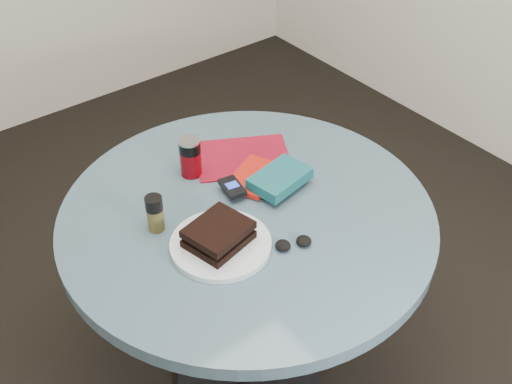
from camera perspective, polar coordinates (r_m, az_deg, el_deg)
ground at (r=2.26m, az=-0.62°, el=-16.26°), size 4.00×4.00×0.00m
table at (r=1.81m, az=-0.75°, el=-5.62°), size 1.00×1.00×0.75m
plate at (r=1.60m, az=-3.16°, el=-4.69°), size 0.30×0.30×0.02m
sandwich at (r=1.57m, az=-3.36°, el=-3.76°), size 0.17×0.15×0.05m
soda_can at (r=1.80m, az=-5.85°, el=3.10°), size 0.08×0.08×0.11m
pepper_grinder at (r=1.63m, az=-8.97°, el=-1.87°), size 0.05×0.05×0.10m
magazine at (r=1.89m, az=-1.16°, el=3.09°), size 0.33×0.31×0.00m
red_book at (r=1.80m, az=-0.16°, el=1.37°), size 0.20×0.17×0.01m
novel at (r=1.75m, az=2.14°, el=1.22°), size 0.18×0.13×0.03m
mp3_player at (r=1.74m, az=-2.13°, el=0.43°), size 0.06×0.09×0.02m
headphones at (r=1.60m, az=3.34°, el=-4.57°), size 0.10×0.07×0.02m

